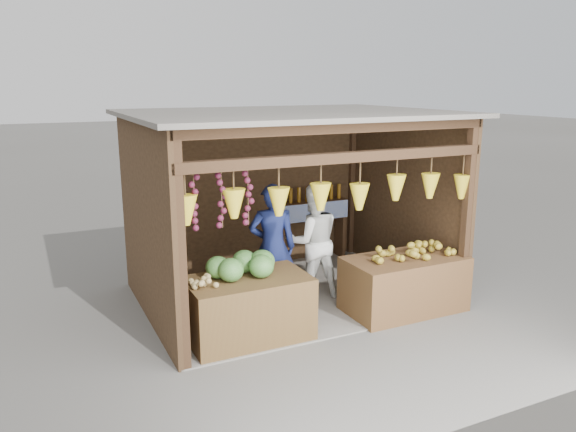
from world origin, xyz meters
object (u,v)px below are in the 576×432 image
(counter_left, at_px, (248,309))
(vendor_seated, at_px, (164,247))
(woman_standing, at_px, (313,241))
(counter_right, at_px, (404,284))
(man_standing, at_px, (272,247))

(counter_left, xyz_separation_m, vendor_seated, (-0.69, 1.26, 0.51))
(woman_standing, bearing_deg, counter_left, 44.64)
(counter_right, height_order, man_standing, man_standing)
(man_standing, height_order, woman_standing, man_standing)
(man_standing, height_order, vendor_seated, man_standing)
(man_standing, bearing_deg, vendor_seated, -3.89)
(counter_left, height_order, woman_standing, woman_standing)
(counter_left, distance_m, vendor_seated, 1.53)
(counter_right, relative_size, vendor_seated, 1.39)
(counter_right, distance_m, man_standing, 1.86)
(counter_left, xyz_separation_m, woman_standing, (1.36, 0.90, 0.44))
(man_standing, bearing_deg, counter_left, 66.15)
(man_standing, xyz_separation_m, vendor_seated, (-1.34, 0.53, 0.03))
(man_standing, bearing_deg, counter_right, 170.35)
(counter_left, height_order, man_standing, man_standing)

